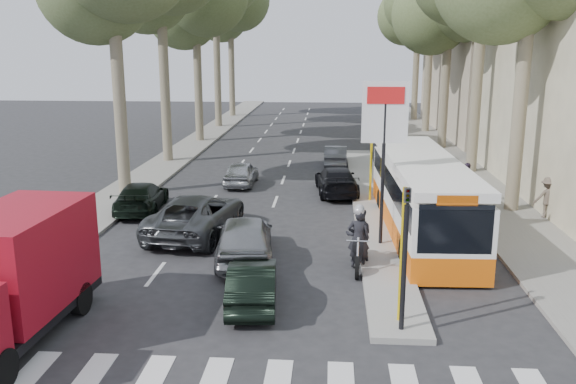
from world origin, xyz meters
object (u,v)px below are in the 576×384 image
Objects in this scene: dark_hatchback at (252,283)px; motorcycle at (359,238)px; silver_hatchback at (245,238)px; city_bus at (421,194)px; red_truck at (9,276)px.

motorcycle is (2.92, 3.04, 0.33)m from dark_hatchback.
motorcycle reaches higher than silver_hatchback.
dark_hatchback is 8.55m from city_bus.
city_bus is at bearing -157.56° from silver_hatchback.
city_bus is at bearing 43.13° from red_truck.
red_truck is at bearing -142.69° from motorcycle.
red_truck is 9.87m from motorcycle.
motorcycle is at bearing 36.14° from red_truck.
red_truck reaches higher than city_bus.
red_truck reaches higher than motorcycle.
city_bus reaches higher than silver_hatchback.
dark_hatchback is 0.33× the size of city_bus.
silver_hatchback reaches higher than dark_hatchback.
silver_hatchback is 0.78× the size of red_truck.
city_bus is 4.36m from motorcycle.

